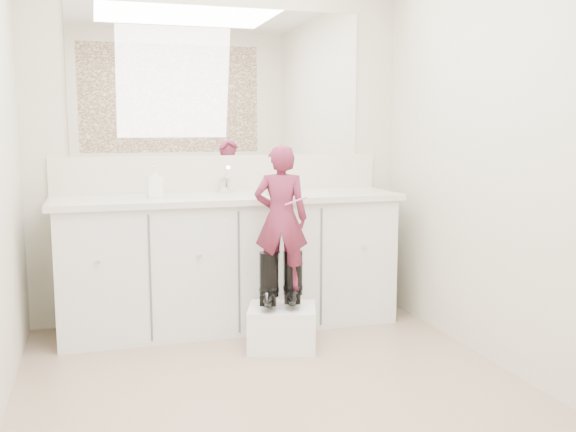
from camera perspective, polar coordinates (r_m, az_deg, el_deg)
name	(u,v)px	position (r m, az deg, el deg)	size (l,w,h in m)	color
floor	(281,397)	(3.33, -0.63, -15.79)	(3.00, 3.00, 0.00)	#967762
wall_back	(221,147)	(4.51, -6.00, 6.14)	(2.60, 2.60, 0.00)	beige
wall_front	(446,182)	(1.66, 13.86, 2.93)	(2.60, 2.60, 0.00)	beige
wall_right	(515,153)	(3.63, 19.55, 5.30)	(3.00, 3.00, 0.00)	beige
vanity_cabinet	(230,264)	(4.33, -5.16, -4.26)	(2.20, 0.55, 0.85)	silver
countertop	(230,198)	(4.25, -5.20, 1.57)	(2.28, 0.58, 0.04)	beige
backsplash	(222,173)	(4.50, -5.93, 3.78)	(2.28, 0.03, 0.25)	beige
mirror	(220,82)	(4.50, -6.05, 11.74)	(2.00, 0.02, 1.00)	white
faucet	(225,186)	(4.40, -5.64, 2.71)	(0.08, 0.08, 0.10)	silver
cup	(271,188)	(4.26, -1.49, 2.49)	(0.09, 0.09, 0.09)	beige
soap_bottle	(154,182)	(4.17, -11.78, 2.99)	(0.09, 0.09, 0.20)	white
step_stool	(282,327)	(3.96, -0.54, -9.85)	(0.40, 0.34, 0.26)	white
boot_left	(269,280)	(3.88, -1.69, -5.68)	(0.12, 0.22, 0.34)	black
boot_right	(293,278)	(3.92, 0.44, -5.53)	(0.12, 0.22, 0.34)	black
toddler	(281,218)	(3.83, -0.63, -0.20)	(0.32, 0.21, 0.88)	#A83357
toothbrush	(296,201)	(3.76, 0.73, 1.36)	(0.01, 0.01, 0.14)	#E75AA0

